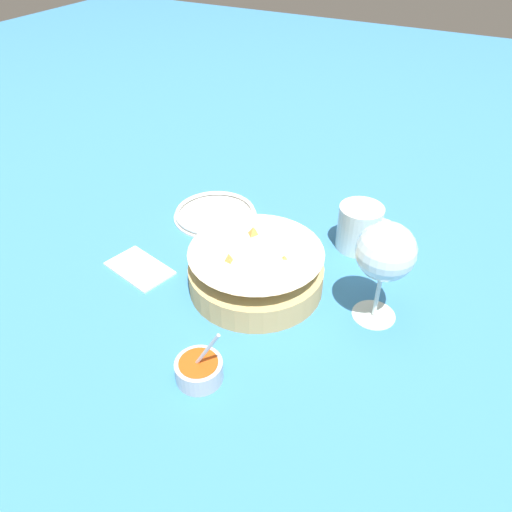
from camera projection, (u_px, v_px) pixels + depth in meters
name	position (u px, v px, depth m)	size (l,w,h in m)	color
ground_plane	(238.00, 288.00, 0.86)	(4.00, 4.00, 0.00)	teal
food_basket	(256.00, 270.00, 0.85)	(0.23, 0.23, 0.09)	tan
sauce_cup	(199.00, 369.00, 0.70)	(0.07, 0.07, 0.11)	#B7B7BC
wine_glass	(385.00, 254.00, 0.73)	(0.09, 0.09, 0.17)	silver
beer_mug	(360.00, 229.00, 0.93)	(0.12, 0.08, 0.09)	silver
side_plate	(215.00, 214.00, 1.04)	(0.17, 0.17, 0.01)	white
napkin	(139.00, 268.00, 0.90)	(0.13, 0.10, 0.01)	white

